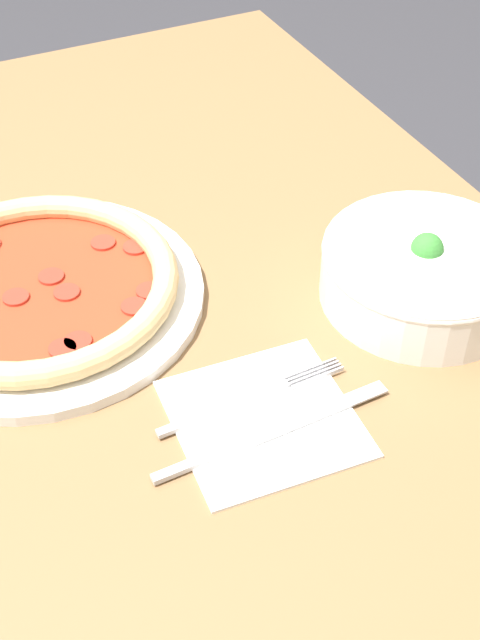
% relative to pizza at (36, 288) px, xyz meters
% --- Properties ---
extents(dining_table, '(1.10, 0.95, 0.76)m').
position_rel_pizza_xyz_m(dining_table, '(0.01, 0.05, -0.13)').
color(dining_table, olive).
rests_on(dining_table, ground_plane).
extents(pizza, '(0.33, 0.33, 0.04)m').
position_rel_pizza_xyz_m(pizza, '(0.00, 0.00, 0.00)').
color(pizza, white).
rests_on(pizza, dining_table).
extents(bowl, '(0.21, 0.21, 0.08)m').
position_rel_pizza_xyz_m(bowl, '(0.16, 0.35, 0.02)').
color(bowl, white).
rests_on(bowl, dining_table).
extents(napkin, '(0.16, 0.16, 0.00)m').
position_rel_pizza_xyz_m(napkin, '(0.24, 0.13, -0.02)').
color(napkin, white).
rests_on(napkin, dining_table).
extents(fork, '(0.02, 0.18, 0.00)m').
position_rel_pizza_xyz_m(fork, '(0.22, 0.13, -0.01)').
color(fork, silver).
rests_on(fork, napkin).
extents(knife, '(0.02, 0.23, 0.01)m').
position_rel_pizza_xyz_m(knife, '(0.26, 0.12, -0.01)').
color(knife, silver).
rests_on(knife, napkin).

